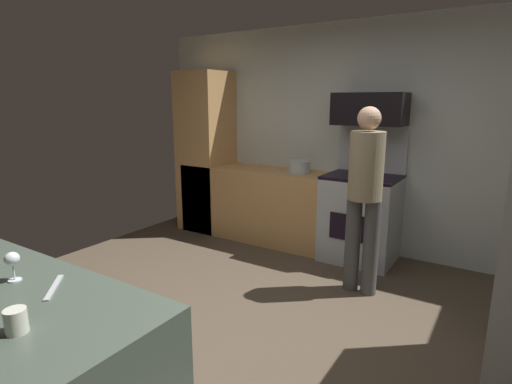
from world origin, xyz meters
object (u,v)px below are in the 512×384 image
at_px(wine_glass_near, 12,260).
at_px(mug_coffee, 16,321).
at_px(person_cook, 365,192).
at_px(microwave, 370,109).
at_px(oven_range, 361,215).
at_px(stock_pot, 299,167).

xyz_separation_m(wine_glass_near, mug_coffee, (0.46, -0.23, -0.06)).
relative_size(person_cook, mug_coffee, 18.15).
bearing_deg(microwave, wine_glass_near, -99.84).
distance_m(oven_range, wine_glass_near, 3.43).
bearing_deg(stock_pot, oven_range, -0.49).
distance_m(microwave, wine_glass_near, 3.54).
height_order(microwave, wine_glass_near, microwave).
height_order(microwave, stock_pot, microwave).
bearing_deg(wine_glass_near, mug_coffee, -26.25).
bearing_deg(person_cook, microwave, 107.26).
distance_m(wine_glass_near, stock_pot, 3.35).
bearing_deg(mug_coffee, person_cook, 81.84).
relative_size(person_cook, wine_glass_near, 11.75).
height_order(oven_range, mug_coffee, oven_range).
height_order(mug_coffee, stock_pot, stock_pot).
height_order(oven_range, microwave, microwave).
xyz_separation_m(person_cook, stock_pot, (-1.04, 0.78, 0.02)).
xyz_separation_m(wine_glass_near, stock_pot, (-0.18, 3.35, -0.03)).
distance_m(oven_range, microwave, 1.14).
relative_size(microwave, wine_glass_near, 5.15).
bearing_deg(wine_glass_near, person_cook, 71.46).
bearing_deg(microwave, person_cook, -72.74).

